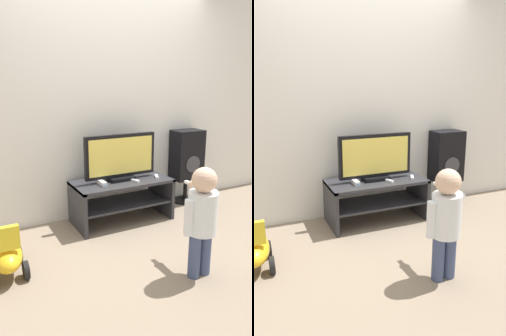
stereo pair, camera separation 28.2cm
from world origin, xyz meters
TOP-DOWN VIEW (x-y plane):
  - ground_plane at (0.00, 0.00)m, footprint 16.00×16.00m
  - wall_back at (0.00, 0.59)m, footprint 10.00×0.06m
  - tv_stand at (0.00, 0.26)m, footprint 1.07×0.51m
  - television at (0.00, 0.28)m, footprint 0.82×0.20m
  - game_console at (-0.26, 0.21)m, footprint 0.05×0.18m
  - remote_primary at (0.39, 0.17)m, footprint 0.09×0.13m
  - remote_secondary at (0.10, 0.16)m, footprint 0.08×0.13m
  - child at (0.06, -0.98)m, footprint 0.34×0.50m
  - speaker_tower at (1.01, 0.42)m, footprint 0.38×0.34m

SIDE VIEW (x-z plane):
  - ground_plane at x=0.00m, z-range 0.00..0.00m
  - tv_stand at x=0.00m, z-range 0.08..0.54m
  - remote_primary at x=0.39m, z-range 0.47..0.49m
  - remote_secondary at x=0.10m, z-range 0.47..0.49m
  - game_console at x=-0.26m, z-range 0.47..0.51m
  - child at x=0.06m, z-range 0.08..0.97m
  - speaker_tower at x=1.01m, z-range 0.12..1.05m
  - television at x=0.00m, z-range 0.46..0.96m
  - wall_back at x=0.00m, z-range 0.00..2.60m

